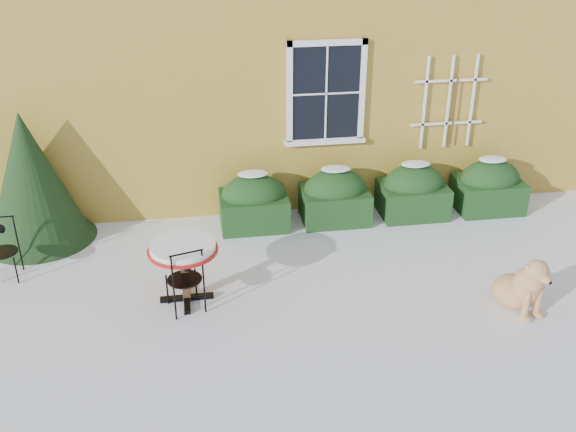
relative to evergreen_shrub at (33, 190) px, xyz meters
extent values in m
plane|color=white|center=(3.56, -2.63, -0.81)|extent=(80.00, 80.00, 0.00)
cube|color=black|center=(4.46, 0.33, 1.17)|extent=(1.05, 0.03, 1.45)
cube|color=white|center=(4.46, 0.32, 1.94)|extent=(1.23, 0.06, 0.09)
cube|color=white|center=(4.46, 0.32, 0.40)|extent=(1.23, 0.06, 0.09)
cube|color=white|center=(3.89, 0.32, 1.17)|extent=(0.09, 0.06, 1.63)
cube|color=white|center=(5.03, 0.32, 1.17)|extent=(0.09, 0.06, 1.63)
cube|color=white|center=(4.46, 0.31, 1.17)|extent=(0.02, 0.02, 1.45)
cube|color=white|center=(4.46, 0.31, 1.17)|extent=(1.05, 0.02, 0.02)
cube|color=white|center=(4.46, 0.32, 0.39)|extent=(1.29, 0.14, 0.07)
cube|color=white|center=(6.06, 0.31, 0.94)|extent=(0.04, 0.03, 1.50)
cube|color=white|center=(6.46, 0.31, 0.94)|extent=(0.04, 0.03, 1.50)
cube|color=white|center=(6.86, 0.31, 0.94)|extent=(0.04, 0.03, 1.50)
cube|color=white|center=(6.46, 0.31, 0.59)|extent=(1.20, 0.03, 0.04)
cube|color=white|center=(6.46, 0.31, 1.29)|extent=(1.20, 0.03, 0.04)
cylinder|color=#472D19|center=(6.56, 0.29, 0.79)|extent=(0.02, 0.02, 1.10)
cube|color=#133213|center=(3.26, -0.08, -0.54)|extent=(1.05, 0.80, 0.52)
ellipsoid|color=#133213|center=(3.26, -0.08, -0.28)|extent=(1.00, 0.72, 0.67)
ellipsoid|color=white|center=(3.26, -0.08, 0.08)|extent=(0.47, 0.32, 0.06)
cube|color=#133213|center=(4.56, -0.08, -0.54)|extent=(1.05, 0.80, 0.52)
ellipsoid|color=#133213|center=(4.56, -0.08, -0.28)|extent=(1.00, 0.72, 0.67)
ellipsoid|color=white|center=(4.56, -0.08, 0.08)|extent=(0.47, 0.32, 0.06)
cube|color=#133213|center=(5.86, -0.08, -0.54)|extent=(1.05, 0.80, 0.52)
ellipsoid|color=#133213|center=(5.86, -0.08, -0.28)|extent=(1.00, 0.72, 0.67)
ellipsoid|color=white|center=(5.86, -0.08, 0.08)|extent=(0.47, 0.32, 0.06)
cube|color=#133213|center=(7.16, -0.08, -0.54)|extent=(1.05, 0.80, 0.52)
ellipsoid|color=#133213|center=(7.16, -0.08, -0.28)|extent=(1.00, 0.72, 0.67)
ellipsoid|color=white|center=(7.16, -0.08, 0.08)|extent=(0.47, 0.32, 0.06)
cone|color=black|center=(0.00, 0.00, -0.33)|extent=(1.65, 1.65, 0.96)
cone|color=black|center=(0.00, 0.00, 0.20)|extent=(1.48, 1.48, 2.00)
cube|color=black|center=(2.17, -2.04, -0.78)|extent=(0.69, 0.08, 0.06)
cube|color=black|center=(2.17, -2.04, -0.78)|extent=(0.08, 0.69, 0.06)
cube|color=#4F331B|center=(2.17, -2.04, -0.44)|extent=(0.10, 0.10, 0.74)
cylinder|color=#AA130E|center=(2.17, -2.04, -0.07)|extent=(0.88, 0.88, 0.04)
cylinder|color=white|center=(2.17, -2.04, -0.02)|extent=(0.82, 0.82, 0.07)
cylinder|color=black|center=(2.30, -1.99, -0.59)|extent=(0.02, 0.02, 0.43)
cylinder|color=black|center=(1.94, -2.09, -0.59)|extent=(0.02, 0.02, 0.43)
cylinder|color=black|center=(2.40, -2.36, -0.59)|extent=(0.02, 0.02, 0.43)
cylinder|color=black|center=(2.04, -2.46, -0.59)|extent=(0.02, 0.02, 0.43)
cylinder|color=black|center=(2.17, -2.23, -0.38)|extent=(0.43, 0.43, 0.02)
cylinder|color=black|center=(2.40, -2.36, -0.14)|extent=(0.02, 0.02, 0.47)
cylinder|color=black|center=(2.04, -2.46, -0.14)|extent=(0.02, 0.02, 0.47)
cylinder|color=black|center=(2.22, -2.41, 0.09)|extent=(0.41, 0.13, 0.02)
ellipsoid|color=black|center=(2.22, -2.41, -0.10)|extent=(0.12, 0.06, 0.15)
cylinder|color=black|center=(-0.07, -1.28, -0.61)|extent=(0.02, 0.02, 0.40)
cylinder|color=black|center=(-0.08, -0.93, -0.61)|extent=(0.02, 0.02, 0.40)
cylinder|color=black|center=(-0.25, -1.11, -0.41)|extent=(0.40, 0.40, 0.02)
cylinder|color=black|center=(-0.08, -0.93, -0.19)|extent=(0.02, 0.02, 0.44)
ellipsoid|color=black|center=(-0.26, -0.93, -0.15)|extent=(0.11, 0.03, 0.14)
ellipsoid|color=tan|center=(6.29, -2.78, -0.62)|extent=(0.64, 0.67, 0.42)
ellipsoid|color=tan|center=(6.34, -2.96, -0.43)|extent=(0.47, 0.44, 0.52)
sphere|color=tan|center=(6.36, -3.02, -0.32)|extent=(0.32, 0.32, 0.32)
cylinder|color=tan|center=(6.28, -3.11, -0.60)|extent=(0.08, 0.08, 0.41)
cylinder|color=tan|center=(6.47, -3.07, -0.60)|extent=(0.08, 0.08, 0.41)
ellipsoid|color=tan|center=(6.30, -3.16, -0.77)|extent=(0.11, 0.15, 0.07)
ellipsoid|color=tan|center=(6.48, -3.11, -0.77)|extent=(0.11, 0.15, 0.07)
cylinder|color=tan|center=(6.36, -3.03, -0.26)|extent=(0.24, 0.27, 0.22)
sphere|color=tan|center=(6.37, -3.07, -0.15)|extent=(0.27, 0.27, 0.27)
ellipsoid|color=tan|center=(6.40, -3.19, -0.18)|extent=(0.18, 0.24, 0.12)
sphere|color=black|center=(6.43, -3.28, -0.19)|extent=(0.05, 0.05, 0.05)
ellipsoid|color=tan|center=(6.25, -3.07, -0.15)|extent=(0.09, 0.11, 0.17)
ellipsoid|color=tan|center=(6.47, -3.01, -0.15)|extent=(0.09, 0.11, 0.17)
cylinder|color=tan|center=(6.40, -2.54, -0.75)|extent=(0.29, 0.29, 0.08)
camera|label=1|loc=(2.39, -9.12, 3.87)|focal=40.00mm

